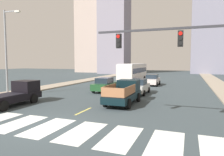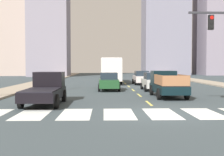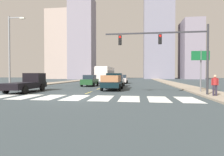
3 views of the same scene
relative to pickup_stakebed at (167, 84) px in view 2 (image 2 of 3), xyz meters
name	(u,v)px [view 2 (image 2 of 3)]	position (x,y,z in m)	size (l,w,h in m)	color
ground_plane	(161,114)	(-1.95, -7.84, -0.94)	(160.00, 160.00, 0.00)	#394449
sidewalk_left	(25,87)	(-13.45, 10.16, -0.86)	(2.97, 110.00, 0.15)	gray
crosswalk_stripe_1	(33,114)	(-8.29, -7.84, -0.93)	(1.50, 3.42, 0.01)	silver
crosswalk_stripe_2	(76,114)	(-6.18, -7.84, -0.93)	(1.50, 3.42, 0.01)	silver
crosswalk_stripe_3	(119,114)	(-4.07, -7.84, -0.93)	(1.50, 3.42, 0.01)	silver
crosswalk_stripe_4	(161,114)	(-1.95, -7.84, -0.93)	(1.50, 3.42, 0.01)	silver
crosswalk_stripe_5	(204,113)	(0.16, -7.84, -0.93)	(1.50, 3.42, 0.01)	silver
lane_dash_0	(149,103)	(-1.95, -3.84, -0.93)	(0.16, 2.40, 0.01)	#E0CF56
lane_dash_1	(139,95)	(-1.95, 1.16, -0.93)	(0.16, 2.40, 0.01)	#E0CF56
lane_dash_2	(133,90)	(-1.95, 6.16, -0.93)	(0.16, 2.40, 0.01)	#E0CF56
lane_dash_3	(129,86)	(-1.95, 11.16, -0.93)	(0.16, 2.40, 0.01)	#E0CF56
lane_dash_4	(125,84)	(-1.95, 16.16, -0.93)	(0.16, 2.40, 0.01)	#E0CF56
lane_dash_5	(123,82)	(-1.95, 21.16, -0.93)	(0.16, 2.40, 0.01)	#E0CF56
lane_dash_6	(121,80)	(-1.95, 26.16, -0.93)	(0.16, 2.40, 0.01)	#E0CF56
lane_dash_7	(119,79)	(-1.95, 31.16, -0.93)	(0.16, 2.40, 0.01)	#E0CF56
pickup_stakebed	(167,84)	(0.00, 0.00, 0.00)	(2.18, 5.20, 1.96)	black
pickup_dark	(46,89)	(-8.41, -3.91, -0.02)	(2.18, 5.20, 1.96)	black
city_bus	(111,69)	(-3.87, 17.46, 1.02)	(2.72, 10.80, 3.32)	silver
sedan_near_right	(109,81)	(-4.31, 5.77, -0.08)	(2.02, 4.40, 1.72)	#1F4A26
sedan_far	(153,81)	(-0.08, 5.63, -0.08)	(2.02, 4.40, 1.72)	silver
sedan_near_left	(141,78)	(-0.05, 14.57, -0.08)	(2.02, 4.40, 1.72)	beige
tower_tall_centre	(49,11)	(-16.83, 43.21, 13.55)	(8.55, 7.67, 28.97)	gray
block_mid_left	(212,32)	(23.15, 52.64, 10.09)	(7.01, 11.53, 22.04)	gray
block_mid_right	(11,19)	(-27.08, 49.16, 12.50)	(10.61, 8.18, 26.86)	#AF9A8D
block_low_left	(165,8)	(11.11, 53.67, 16.42)	(11.23, 9.22, 34.71)	gray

